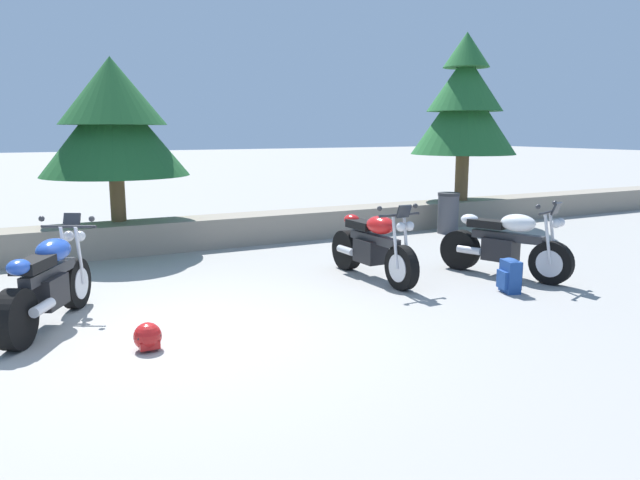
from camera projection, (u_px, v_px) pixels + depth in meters
name	position (u px, v px, depth m)	size (l,w,h in m)	color
ground_plane	(184.00, 335.00, 6.56)	(120.00, 120.00, 0.00)	gray
stone_wall	(109.00, 240.00, 10.68)	(36.00, 0.80, 0.55)	gray
motorcycle_blue_near_left	(49.00, 284.00, 6.78)	(1.19, 1.88, 1.18)	black
motorcycle_red_centre	(373.00, 247.00, 8.92)	(0.67, 2.06, 1.18)	black
motorcycle_white_far_right	(505.00, 245.00, 9.07)	(0.98, 1.99, 1.18)	black
rider_backpack	(510.00, 275.00, 8.23)	(0.32, 0.34, 0.47)	navy
rider_helmet	(148.00, 337.00, 6.08)	(0.28, 0.28, 0.28)	#B21919
pine_tree_mid_right	(113.00, 119.00, 10.67)	(2.57, 2.57, 2.87)	brown
pine_tree_far_right	(465.00, 104.00, 13.86)	(2.38, 2.38, 3.77)	brown
trash_bin	(448.00, 213.00, 12.95)	(0.46, 0.46, 0.86)	#4C4C51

